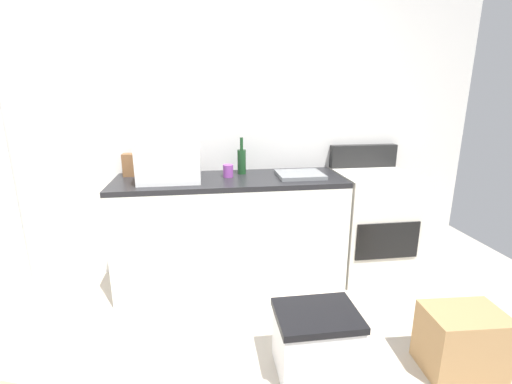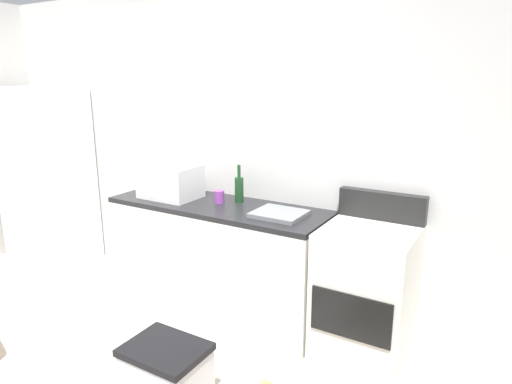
{
  "view_description": "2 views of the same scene",
  "coord_description": "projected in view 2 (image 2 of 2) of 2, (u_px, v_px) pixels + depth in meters",
  "views": [
    {
      "loc": [
        0.11,
        -1.59,
        1.56
      ],
      "look_at": [
        0.49,
        1.06,
        0.82
      ],
      "focal_mm": 25.47,
      "sensor_mm": 36.0,
      "label": 1
    },
    {
      "loc": [
        2.3,
        -1.58,
        1.87
      ],
      "look_at": [
        0.69,
        1.14,
        1.06
      ],
      "focal_mm": 31.59,
      "sensor_mm": 36.0,
      "label": 2
    }
  ],
  "objects": [
    {
      "name": "sink_basin",
      "position": [
        279.0,
        214.0,
        3.24
      ],
      "size": [
        0.36,
        0.32,
        0.03
      ],
      "primitive_type": "cube",
      "color": "slate",
      "rests_on": "kitchen_counter"
    },
    {
      "name": "storage_bin",
      "position": [
        167.0,
        375.0,
        2.61
      ],
      "size": [
        0.46,
        0.36,
        0.38
      ],
      "color": "silver",
      "rests_on": "ground_plane"
    },
    {
      "name": "microwave",
      "position": [
        170.0,
        181.0,
        3.71
      ],
      "size": [
        0.46,
        0.34,
        0.27
      ],
      "primitive_type": "cube",
      "color": "white",
      "rests_on": "kitchen_counter"
    },
    {
      "name": "wine_bottle",
      "position": [
        239.0,
        188.0,
        3.58
      ],
      "size": [
        0.07,
        0.07,
        0.3
      ],
      "color": "#193F1E",
      "rests_on": "kitchen_counter"
    },
    {
      "name": "stove_oven",
      "position": [
        366.0,
        290.0,
        3.05
      ],
      "size": [
        0.6,
        0.61,
        1.1
      ],
      "color": "silver",
      "rests_on": "ground_plane"
    },
    {
      "name": "kitchen_counter",
      "position": [
        219.0,
        257.0,
        3.65
      ],
      "size": [
        1.8,
        0.6,
        0.9
      ],
      "color": "silver",
      "rests_on": "ground_plane"
    },
    {
      "name": "wall_back",
      "position": [
        212.0,
        145.0,
        3.88
      ],
      "size": [
        5.0,
        0.1,
        2.6
      ],
      "primitive_type": "cube",
      "color": "silver",
      "rests_on": "ground_plane"
    },
    {
      "name": "knife_block",
      "position": [
        159.0,
        177.0,
        4.07
      ],
      "size": [
        0.1,
        0.1,
        0.18
      ],
      "primitive_type": "cube",
      "color": "brown",
      "rests_on": "kitchen_counter"
    },
    {
      "name": "ground_plane",
      "position": [
        75.0,
        375.0,
        2.91
      ],
      "size": [
        6.0,
        6.0,
        0.0
      ],
      "primitive_type": "plane",
      "color": "#B2A899"
    },
    {
      "name": "refrigerator",
      "position": [
        48.0,
        178.0,
        4.52
      ],
      "size": [
        0.68,
        0.66,
        1.78
      ],
      "primitive_type": "cube",
      "color": "white",
      "rests_on": "ground_plane"
    },
    {
      "name": "coffee_mug",
      "position": [
        219.0,
        197.0,
        3.57
      ],
      "size": [
        0.08,
        0.08,
        0.1
      ],
      "primitive_type": "cylinder",
      "color": "purple",
      "rests_on": "kitchen_counter"
    }
  ]
}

